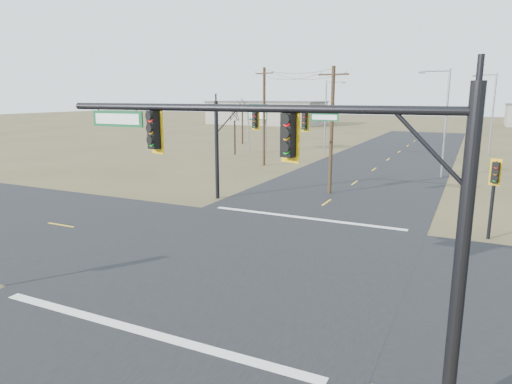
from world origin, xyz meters
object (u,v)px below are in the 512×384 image
utility_pole_near (332,129)px  streetlight_b (491,110)px  mast_arm_near (304,171)px  bare_tree_a (235,112)px  utility_pole_far (264,116)px  pedestal_signal_ne (495,180)px  highway_sign (257,118)px  mast_arm_far (255,130)px  bare_tree_b (242,105)px  streetlight_c (327,113)px  streetlight_a (444,118)px

utility_pole_near → streetlight_b: bearing=69.8°
mast_arm_near → bare_tree_a: size_ratio=1.66×
utility_pole_far → bare_tree_a: bearing=136.6°
streetlight_b → mast_arm_near: bearing=-116.7°
utility_pole_near → bare_tree_a: bearing=135.2°
pedestal_signal_ne → utility_pole_near: size_ratio=0.45×
highway_sign → mast_arm_far: bearing=-49.6°
highway_sign → bare_tree_b: bearing=142.7°
pedestal_signal_ne → highway_sign: size_ratio=0.68×
mast_arm_near → highway_sign: 48.50m
mast_arm_near → streetlight_c: streetlight_c is taller
utility_pole_far → highway_sign: size_ratio=1.62×
streetlight_b → highway_sign: bearing=177.4°
mast_arm_near → streetlight_b: 52.58m
highway_sign → streetlight_a: (22.86, -9.72, 0.97)m
highway_sign → streetlight_c: 8.91m
mast_arm_far → highway_sign: bearing=119.5°
mast_arm_far → utility_pole_far: bearing=116.9°
utility_pole_near → streetlight_b: 31.78m
mast_arm_near → utility_pole_far: 36.94m
mast_arm_far → bare_tree_a: mast_arm_far is taller
highway_sign → streetlight_c: streetlight_c is taller
mast_arm_far → utility_pole_near: 6.32m
streetlight_b → mast_arm_far: bearing=-134.1°
mast_arm_near → streetlight_b: bearing=103.3°
utility_pole_near → bare_tree_a: size_ratio=1.41×
bare_tree_b → utility_pole_far: bearing=-56.8°
mast_arm_near → bare_tree_b: (-28.49, 51.73, 0.33)m
mast_arm_near → streetlight_b: (4.99, 52.34, 0.05)m
highway_sign → utility_pole_near: bearing=-37.3°
mast_arm_far → utility_pole_near: utility_pole_near is taller
highway_sign → bare_tree_a: bearing=-98.0°
mast_arm_near → utility_pole_far: bearing=134.9°
streetlight_b → bare_tree_b: streetlight_b is taller
streetlight_c → bare_tree_b: size_ratio=1.25×
pedestal_signal_ne → utility_pole_near: utility_pole_near is taller
mast_arm_far → utility_pole_far: utility_pole_far is taller
mast_arm_near → bare_tree_a: (-23.39, 39.83, -0.26)m
mast_arm_near → utility_pole_near: utility_pole_near is taller
mast_arm_far → streetlight_a: bearing=60.6°
mast_arm_near → bare_tree_a: 46.19m
mast_arm_far → streetlight_c: (-3.57, 27.89, 0.10)m
mast_arm_near → utility_pole_far: (-16.31, 33.14, -0.28)m
streetlight_a → bare_tree_a: bearing=158.0°
utility_pole_near → highway_sign: bearing=127.6°
utility_pole_far → highway_sign: bearing=119.1°
bare_tree_b → highway_sign: bearing=-52.4°
utility_pole_near → utility_pole_far: 14.83m
mast_arm_near → mast_arm_far: bearing=137.9°
utility_pole_far → bare_tree_b: (-12.17, 18.59, 0.62)m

